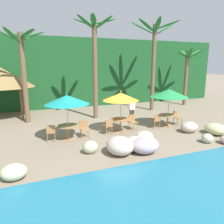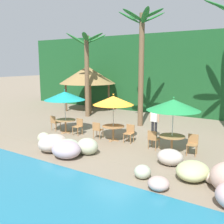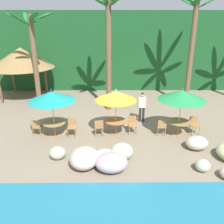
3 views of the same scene
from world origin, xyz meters
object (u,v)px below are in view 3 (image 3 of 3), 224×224
at_px(chair_orange_inland, 99,126).
at_px(chair_teal_seaward, 72,126).
at_px(chair_green_seaward, 194,124).
at_px(umbrella_green, 182,95).
at_px(palm_tree_second, 108,35).
at_px(umbrella_teal, 51,96).
at_px(dining_table_teal, 54,125).
at_px(palapa_hut, 21,58).
at_px(chair_teal_inland, 37,127).
at_px(palm_tree_nearest, 33,46).
at_px(chair_orange_seaward, 132,123).
at_px(chair_green_inland, 162,126).
at_px(dining_table_orange, 116,123).
at_px(palm_tree_third, 193,29).
at_px(umbrella_orange, 116,96).
at_px(dining_table_green, 179,124).
at_px(waiter_in_white, 142,105).

bearing_deg(chair_orange_inland, chair_teal_seaward, 176.08).
bearing_deg(chair_green_seaward, umbrella_green, -166.52).
bearing_deg(palm_tree_second, umbrella_teal, -124.82).
distance_m(dining_table_teal, palapa_hut, 7.54).
relative_size(chair_teal_inland, palm_tree_nearest, 0.15).
xyz_separation_m(chair_orange_seaward, chair_green_inland, (1.41, -0.37, 0.00)).
bearing_deg(chair_teal_seaward, dining_table_orange, 3.19).
bearing_deg(chair_green_inland, palm_tree_third, 61.52).
bearing_deg(chair_green_seaward, chair_green_inland, -170.92).
distance_m(chair_teal_inland, palm_tree_second, 6.55).
bearing_deg(chair_orange_inland, chair_teal_inland, 179.79).
distance_m(chair_teal_inland, palm_tree_third, 10.74).
bearing_deg(umbrella_orange, palapa_hut, 136.66).
relative_size(umbrella_teal, chair_green_inland, 2.77).
xyz_separation_m(dining_table_green, palm_tree_nearest, (-8.02, 4.24, 3.28)).
distance_m(chair_teal_seaward, chair_orange_inland, 1.33).
height_order(dining_table_teal, umbrella_orange, umbrella_orange).
height_order(dining_table_green, palm_tree_second, palm_tree_second).
height_order(chair_teal_seaward, dining_table_orange, chair_teal_seaward).
height_order(chair_teal_inland, umbrella_orange, umbrella_orange).
relative_size(chair_teal_inland, chair_green_inland, 1.00).
bearing_deg(chair_teal_seaward, chair_green_inland, -1.12).
bearing_deg(umbrella_teal, chair_orange_seaward, 5.43).
height_order(chair_green_inland, palm_tree_second, palm_tree_second).
xyz_separation_m(umbrella_orange, palm_tree_second, (-0.37, 3.59, 2.54)).
relative_size(chair_teal_inland, palm_tree_third, 0.12).
height_order(dining_table_teal, chair_orange_inland, chair_orange_inland).
bearing_deg(chair_teal_seaward, chair_orange_inland, -3.92).
height_order(chair_orange_inland, umbrella_green, umbrella_green).
xyz_separation_m(chair_orange_inland, chair_green_seaward, (4.76, 0.27, 0.00)).
height_order(chair_orange_seaward, palapa_hut, palapa_hut).
xyz_separation_m(palapa_hut, waiter_in_white, (7.96, -4.52, -1.89)).
bearing_deg(palm_tree_second, dining_table_teal, -124.82).
height_order(chair_teal_seaward, palm_tree_second, palm_tree_second).
relative_size(dining_table_green, palm_tree_second, 0.16).
bearing_deg(waiter_in_white, umbrella_orange, -133.57).
xyz_separation_m(dining_table_green, palm_tree_third, (1.68, 4.60, 4.25)).
relative_size(dining_table_green, palm_tree_third, 0.16).
relative_size(dining_table_teal, dining_table_green, 1.00).
distance_m(chair_orange_seaward, umbrella_green, 2.77).
relative_size(chair_orange_seaward, chair_green_seaward, 1.00).
relative_size(chair_orange_inland, chair_green_inland, 1.00).
bearing_deg(chair_green_seaward, dining_table_green, -166.52).
distance_m(palm_tree_third, palapa_hut, 11.53).
relative_size(dining_table_teal, umbrella_orange, 0.47).
height_order(umbrella_orange, dining_table_green, umbrella_orange).
bearing_deg(chair_orange_seaward, chair_green_inland, -14.50).
bearing_deg(chair_teal_seaward, waiter_in_white, 24.85).
bearing_deg(umbrella_teal, chair_teal_seaward, 5.82).
bearing_deg(dining_table_orange, palm_tree_third, 42.99).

